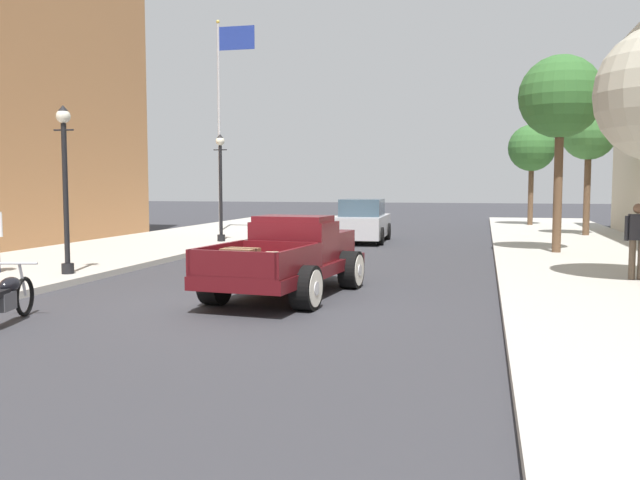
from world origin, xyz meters
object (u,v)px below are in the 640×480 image
(hotrod_truck_maroon, at_px, (292,257))
(street_tree_second, at_px, (560,98))
(flagpole, at_px, (224,102))
(pedestrian_sidewalk_right, at_px, (637,237))
(car_background_silver, at_px, (363,222))
(street_tree_third, at_px, (589,133))
(street_lamp_near, at_px, (65,177))
(street_lamp_far, at_px, (221,179))
(street_tree_farthest, at_px, (532,149))
(motorcycle_parked, at_px, (5,297))

(hotrod_truck_maroon, relative_size, street_tree_second, 0.86)
(hotrod_truck_maroon, xyz_separation_m, flagpole, (-7.42, 15.22, 5.02))
(hotrod_truck_maroon, xyz_separation_m, pedestrian_sidewalk_right, (6.96, 2.71, 0.33))
(car_background_silver, xyz_separation_m, street_tree_third, (8.54, 3.65, 3.47))
(street_tree_second, bearing_deg, flagpole, 153.59)
(street_lamp_near, bearing_deg, street_lamp_far, 89.51)
(pedestrian_sidewalk_right, bearing_deg, hotrod_truck_maroon, -158.69)
(flagpole, height_order, street_tree_farthest, flagpole)
(car_background_silver, bearing_deg, street_lamp_far, -151.10)
(pedestrian_sidewalk_right, bearing_deg, flagpole, 138.99)
(car_background_silver, xyz_separation_m, flagpole, (-6.63, 2.64, 5.00))
(pedestrian_sidewalk_right, height_order, street_lamp_far, street_lamp_far)
(street_lamp_near, bearing_deg, pedestrian_sidewalk_right, 9.09)
(street_tree_second, bearing_deg, street_lamp_far, 173.19)
(pedestrian_sidewalk_right, relative_size, street_lamp_far, 0.43)
(car_background_silver, relative_size, street_tree_farthest, 0.86)
(street_lamp_near, bearing_deg, motorcycle_parked, -66.63)
(car_background_silver, distance_m, street_tree_farthest, 12.86)
(motorcycle_parked, distance_m, street_tree_second, 16.34)
(car_background_silver, xyz_separation_m, street_lamp_near, (-4.81, -11.88, 1.62))
(street_tree_second, height_order, street_tree_farthest, street_tree_second)
(street_lamp_near, distance_m, street_tree_second, 14.14)
(street_lamp_near, relative_size, street_lamp_far, 1.00)
(street_tree_second, bearing_deg, car_background_silver, 149.24)
(hotrod_truck_maroon, distance_m, street_tree_farthest, 24.00)
(car_background_silver, relative_size, street_tree_third, 0.83)
(motorcycle_parked, height_order, street_tree_third, street_tree_third)
(hotrod_truck_maroon, height_order, flagpole, flagpole)
(street_lamp_far, distance_m, flagpole, 6.53)
(pedestrian_sidewalk_right, xyz_separation_m, street_lamp_far, (-12.47, 7.26, 1.30))
(street_lamp_far, bearing_deg, motorcycle_parked, -82.03)
(hotrod_truck_maroon, distance_m, street_tree_third, 18.32)
(hotrod_truck_maroon, height_order, street_lamp_near, street_lamp_near)
(motorcycle_parked, xyz_separation_m, street_lamp_near, (-2.04, 4.71, 1.94))
(street_tree_third, distance_m, street_tree_farthest, 7.01)
(street_tree_second, distance_m, street_tree_farthest, 14.42)
(motorcycle_parked, distance_m, car_background_silver, 16.82)
(motorcycle_parked, height_order, street_lamp_near, street_lamp_near)
(motorcycle_parked, xyz_separation_m, street_tree_farthest, (9.57, 27.02, 3.56))
(street_lamp_near, relative_size, street_tree_farthest, 0.76)
(street_lamp_far, bearing_deg, car_background_silver, 28.90)
(street_tree_second, bearing_deg, hotrod_truck_maroon, -124.36)
(street_lamp_far, relative_size, street_tree_third, 0.73)
(hotrod_truck_maroon, relative_size, street_tree_third, 0.96)
(car_background_silver, xyz_separation_m, street_tree_second, (6.67, -3.97, 4.01))
(pedestrian_sidewalk_right, bearing_deg, motorcycle_parked, -147.42)
(street_tree_second, bearing_deg, motorcycle_parked, -126.82)
(flagpole, distance_m, street_tree_third, 15.29)
(car_background_silver, height_order, street_lamp_far, street_lamp_far)
(street_lamp_near, relative_size, street_tree_third, 0.73)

